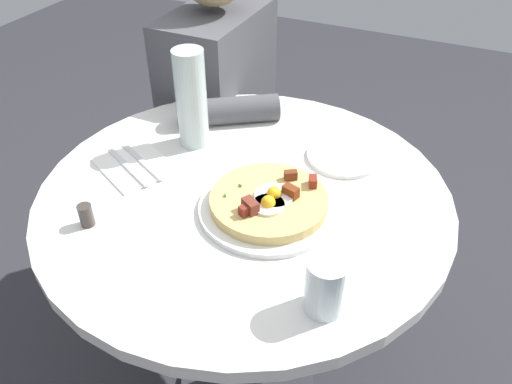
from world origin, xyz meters
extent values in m
plane|color=#2D2D33|center=(0.00, 0.00, 0.00)|extent=(6.00, 6.00, 0.00)
cylinder|color=silver|center=(0.00, 0.00, 0.72)|extent=(0.88, 0.88, 0.03)
cylinder|color=#333338|center=(0.00, 0.00, 0.35)|extent=(0.11, 0.11, 0.71)
cylinder|color=#333338|center=(0.00, 0.00, 0.01)|extent=(0.40, 0.40, 0.02)
cube|color=#2D2D33|center=(0.48, 0.32, 0.23)|extent=(0.32, 0.28, 0.45)
cube|color=#4C4C51|center=(0.48, 0.32, 0.69)|extent=(0.38, 0.22, 0.48)
cylinder|color=#4C4C51|center=(0.25, 0.16, 0.77)|extent=(0.20, 0.26, 0.07)
cylinder|color=white|center=(-0.04, -0.07, 0.74)|extent=(0.29, 0.29, 0.01)
cylinder|color=#D7B66A|center=(-0.04, -0.07, 0.76)|extent=(0.24, 0.24, 0.02)
cylinder|color=white|center=(-0.07, -0.09, 0.78)|extent=(0.07, 0.07, 0.01)
sphere|color=yellow|center=(-0.07, -0.09, 0.78)|extent=(0.03, 0.03, 0.03)
cylinder|color=white|center=(-0.04, -0.08, 0.78)|extent=(0.08, 0.08, 0.01)
sphere|color=yellow|center=(-0.04, -0.08, 0.78)|extent=(0.03, 0.03, 0.03)
cube|color=maroon|center=(-0.10, -0.06, 0.78)|extent=(0.03, 0.03, 0.02)
cube|color=maroon|center=(0.04, -0.09, 0.78)|extent=(0.03, 0.03, 0.02)
cube|color=maroon|center=(0.03, -0.14, 0.78)|extent=(0.03, 0.02, 0.02)
cube|color=brown|center=(-0.09, -0.06, 0.79)|extent=(0.04, 0.04, 0.03)
cube|color=maroon|center=(-0.02, -0.11, 0.78)|extent=(0.03, 0.04, 0.02)
cube|color=#387F2D|center=(-0.06, -0.04, 0.78)|extent=(0.00, 0.01, 0.00)
cube|color=#387F2D|center=(-0.07, 0.01, 0.78)|extent=(0.01, 0.01, 0.00)
cube|color=#387F2D|center=(-0.03, -0.01, 0.78)|extent=(0.01, 0.01, 0.00)
cylinder|color=white|center=(0.21, -0.16, 0.74)|extent=(0.17, 0.17, 0.01)
cube|color=white|center=(-0.03, 0.26, 0.74)|extent=(0.20, 0.22, 0.00)
cube|color=silver|center=(-0.01, 0.26, 0.74)|extent=(0.09, 0.17, 0.00)
cube|color=silver|center=(-0.04, 0.27, 0.74)|extent=(0.09, 0.17, 0.00)
cylinder|color=silver|center=(-0.23, -0.26, 0.79)|extent=(0.07, 0.07, 0.10)
cylinder|color=silver|center=(0.12, 0.19, 0.86)|extent=(0.07, 0.07, 0.23)
cylinder|color=white|center=(0.28, 0.10, 0.76)|extent=(0.03, 0.03, 0.05)
cylinder|color=#3F3833|center=(-0.23, 0.23, 0.76)|extent=(0.03, 0.03, 0.05)
camera|label=1|loc=(-0.78, -0.39, 1.41)|focal=36.07mm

